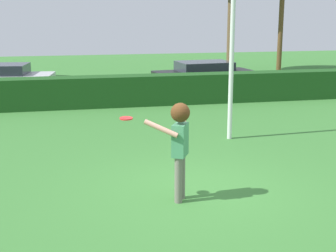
{
  "coord_description": "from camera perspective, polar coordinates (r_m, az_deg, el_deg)",
  "views": [
    {
      "loc": [
        -2.35,
        -8.42,
        3.34
      ],
      "look_at": [
        -0.37,
        0.67,
        1.15
      ],
      "focal_mm": 52.44,
      "sensor_mm": 36.0,
      "label": 1
    }
  ],
  "objects": [
    {
      "name": "parked_car_black",
      "position": [
        20.91,
        4.22,
        5.95
      ],
      "size": [
        4.35,
        2.15,
        1.25
      ],
      "color": "black",
      "rests_on": "ground"
    },
    {
      "name": "lamppost",
      "position": [
        12.82,
        7.52,
        11.75
      ],
      "size": [
        0.24,
        0.24,
        5.43
      ],
      "color": "silver",
      "rests_on": "ground"
    },
    {
      "name": "hedge_row",
      "position": [
        17.72,
        -4.53,
        4.13
      ],
      "size": [
        29.94,
        0.9,
        1.08
      ],
      "primitive_type": "cube",
      "color": "#1B491A",
      "rests_on": "ground"
    },
    {
      "name": "ground_plane",
      "position": [
        9.36,
        3.13,
        -7.68
      ],
      "size": [
        60.0,
        60.0,
        0.0
      ],
      "primitive_type": "plane",
      "color": "#397632"
    },
    {
      "name": "person",
      "position": [
        8.61,
        1.35,
        -1.53
      ],
      "size": [
        0.84,
        0.51,
        1.79
      ],
      "color": "slate",
      "rests_on": "ground"
    },
    {
      "name": "parked_car_silver",
      "position": [
        20.93,
        -18.97,
        5.27
      ],
      "size": [
        4.41,
        2.32,
        1.25
      ],
      "color": "#B7B7BC",
      "rests_on": "ground"
    },
    {
      "name": "frisbee",
      "position": [
        8.51,
        -4.89,
        0.9
      ],
      "size": [
        0.23,
        0.23,
        0.03
      ],
      "color": "red"
    }
  ]
}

